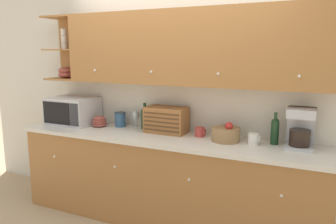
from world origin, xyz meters
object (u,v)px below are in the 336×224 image
object	(u,v)px
fruit_basket	(226,134)
wine_bottle	(275,130)
second_wine_bottle	(145,117)
bowl_stack_on_counter	(99,122)
mug_blue_second	(200,132)
microwave	(73,111)
coffee_maker	(301,128)
storage_canister	(120,119)
mug	(254,139)
wine_glass	(135,116)
bread_box	(166,120)

from	to	relation	value
fruit_basket	wine_bottle	xyz separation A→B (m)	(0.43, 0.08, 0.07)
fruit_basket	wine_bottle	size ratio (longest dim) A/B	0.90
second_wine_bottle	fruit_basket	distance (m)	0.95
bowl_stack_on_counter	mug_blue_second	bearing A→B (deg)	2.60
microwave	coffee_maker	bearing A→B (deg)	1.16
storage_canister	fruit_basket	distance (m)	1.26
mug_blue_second	wine_bottle	xyz separation A→B (m)	(0.71, 0.02, 0.09)
mug_blue_second	wine_bottle	size ratio (longest dim) A/B	0.36
mug	bowl_stack_on_counter	bearing A→B (deg)	179.09
microwave	coffee_maker	size ratio (longest dim) A/B	1.49
microwave	bowl_stack_on_counter	bearing A→B (deg)	0.46
storage_canister	bowl_stack_on_counter	bearing A→B (deg)	-156.27
bowl_stack_on_counter	second_wine_bottle	xyz separation A→B (m)	(0.53, 0.12, 0.08)
bowl_stack_on_counter	wine_glass	distance (m)	0.42
bread_box	fruit_basket	distance (m)	0.66
microwave	storage_canister	xyz separation A→B (m)	(0.59, 0.10, -0.07)
bread_box	mug	bearing A→B (deg)	-5.44
microwave	wine_bottle	world-z (taller)	microwave
second_wine_bottle	coffee_maker	world-z (taller)	coffee_maker
microwave	second_wine_bottle	xyz separation A→B (m)	(0.90, 0.12, -0.02)
second_wine_bottle	coffee_maker	bearing A→B (deg)	-2.50
wine_glass	mug_blue_second	distance (m)	0.82
mug_blue_second	fruit_basket	size ratio (longest dim) A/B	0.40
mug_blue_second	fruit_basket	distance (m)	0.29
microwave	bread_box	xyz separation A→B (m)	(1.19, 0.06, -0.02)
wine_bottle	coffee_maker	bearing A→B (deg)	-6.92
wine_glass	mug	distance (m)	1.37
storage_canister	mug_blue_second	world-z (taller)	storage_canister
second_wine_bottle	wine_bottle	distance (m)	1.38
second_wine_bottle	coffee_maker	size ratio (longest dim) A/B	0.81
fruit_basket	coffee_maker	size ratio (longest dim) A/B	0.75
storage_canister	coffee_maker	size ratio (longest dim) A/B	0.45
microwave	wine_glass	distance (m)	0.77
storage_canister	fruit_basket	world-z (taller)	fruit_basket
mug_blue_second	wine_bottle	world-z (taller)	wine_bottle
second_wine_bottle	fruit_basket	size ratio (longest dim) A/B	1.08
microwave	fruit_basket	distance (m)	1.85
second_wine_bottle	storage_canister	bearing A→B (deg)	-176.06
microwave	coffee_maker	xyz separation A→B (m)	(2.49, 0.05, 0.02)
storage_canister	mug_blue_second	bearing A→B (deg)	-2.48
bowl_stack_on_counter	second_wine_bottle	world-z (taller)	second_wine_bottle
wine_glass	second_wine_bottle	world-z (taller)	second_wine_bottle
storage_canister	bread_box	xyz separation A→B (m)	(0.60, -0.04, 0.05)
storage_canister	mug_blue_second	xyz separation A→B (m)	(0.97, -0.04, -0.03)
coffee_maker	mug	bearing A→B (deg)	-168.93
bowl_stack_on_counter	mug	xyz separation A→B (m)	(1.74, -0.03, -0.00)
bowl_stack_on_counter	wine_bottle	size ratio (longest dim) A/B	0.57
microwave	wine_glass	size ratio (longest dim) A/B	2.87
bowl_stack_on_counter	storage_canister	distance (m)	0.24
coffee_maker	bowl_stack_on_counter	bearing A→B (deg)	-178.71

